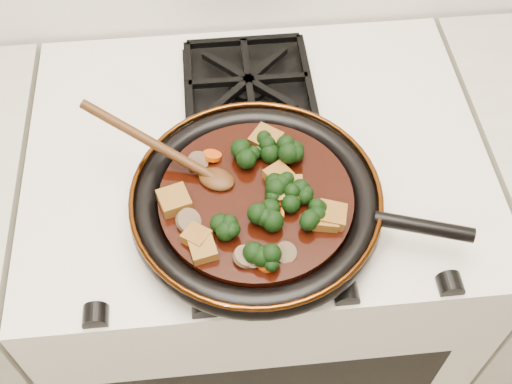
{
  "coord_description": "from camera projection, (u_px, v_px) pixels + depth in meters",
  "views": [
    {
      "loc": [
        -0.07,
        1.01,
        1.72
      ],
      "look_at": [
        -0.01,
        1.55,
        0.97
      ],
      "focal_mm": 45.0,
      "sensor_mm": 36.0,
      "label": 1
    }
  ],
  "objects": [
    {
      "name": "carrot_coin_3",
      "position": [
        286.0,
        200.0,
        0.93
      ],
      "size": [
        0.03,
        0.03,
        0.02
      ],
      "primitive_type": "cylinder",
      "rotation": [
        -0.17,
        -0.21,
        0.0
      ],
      "color": "#BE3B05",
      "rests_on": "braising_sauce"
    },
    {
      "name": "broccoli_floret_3",
      "position": [
        250.0,
        157.0,
        0.96
      ],
      "size": [
        0.09,
        0.09,
        0.07
      ],
      "primitive_type": null,
      "rotation": [
        0.08,
        -0.21,
        2.26
      ],
      "color": "black",
      "rests_on": "braising_sauce"
    },
    {
      "name": "tofu_cube_1",
      "position": [
        326.0,
        220.0,
        0.9
      ],
      "size": [
        0.04,
        0.04,
        0.02
      ],
      "primitive_type": "cube",
      "rotation": [
        0.01,
        -0.05,
        2.96
      ],
      "color": "brown",
      "rests_on": "braising_sauce"
    },
    {
      "name": "broccoli_floret_4",
      "position": [
        280.0,
        186.0,
        0.94
      ],
      "size": [
        0.07,
        0.07,
        0.07
      ],
      "primitive_type": null,
      "rotation": [
        -0.21,
        0.11,
        1.58
      ],
      "color": "black",
      "rests_on": "braising_sauce"
    },
    {
      "name": "tofu_cube_0",
      "position": [
        332.0,
        216.0,
        0.91
      ],
      "size": [
        0.05,
        0.05,
        0.03
      ],
      "primitive_type": "cube",
      "rotation": [
        0.1,
        0.06,
        1.3
      ],
      "color": "brown",
      "rests_on": "braising_sauce"
    },
    {
      "name": "burner_grate_front",
      "position": [
        265.0,
        214.0,
        0.97
      ],
      "size": [
        0.23,
        0.23,
        0.03
      ],
      "primitive_type": null,
      "color": "black",
      "rests_on": "stove"
    },
    {
      "name": "skillet",
      "position": [
        257.0,
        203.0,
        0.95
      ],
      "size": [
        0.49,
        0.37,
        0.05
      ],
      "rotation": [
        0.0,
        0.0,
        -0.31
      ],
      "color": "black",
      "rests_on": "burner_grate_front"
    },
    {
      "name": "tofu_cube_4",
      "position": [
        174.0,
        201.0,
        0.92
      ],
      "size": [
        0.05,
        0.05,
        0.02
      ],
      "primitive_type": "cube",
      "rotation": [
        0.02,
        0.01,
        1.87
      ],
      "color": "brown",
      "rests_on": "braising_sauce"
    },
    {
      "name": "braising_sauce",
      "position": [
        256.0,
        200.0,
        0.94
      ],
      "size": [
        0.29,
        0.29,
        0.02
      ],
      "primitive_type": "cylinder",
      "color": "black",
      "rests_on": "skillet"
    },
    {
      "name": "tofu_cube_6",
      "position": [
        203.0,
        250.0,
        0.87
      ],
      "size": [
        0.04,
        0.04,
        0.02
      ],
      "primitive_type": "cube",
      "rotation": [
        -0.01,
        -0.04,
        0.21
      ],
      "color": "brown",
      "rests_on": "braising_sauce"
    },
    {
      "name": "burner_grate_back",
      "position": [
        249.0,
        84.0,
        1.14
      ],
      "size": [
        0.23,
        0.23,
        0.03
      ],
      "primitive_type": null,
      "color": "black",
      "rests_on": "stove"
    },
    {
      "name": "tofu_cube_5",
      "position": [
        278.0,
        176.0,
        0.95
      ],
      "size": [
        0.05,
        0.05,
        0.02
      ],
      "primitive_type": "cube",
      "rotation": [
        0.04,
        0.05,
        0.6
      ],
      "color": "brown",
      "rests_on": "braising_sauce"
    },
    {
      "name": "broccoli_floret_0",
      "position": [
        293.0,
        154.0,
        0.97
      ],
      "size": [
        0.09,
        0.09,
        0.07
      ],
      "primitive_type": null,
      "rotation": [
        -0.22,
        0.11,
        2.42
      ],
      "color": "black",
      "rests_on": "braising_sauce"
    },
    {
      "name": "mushroom_slice_2",
      "position": [
        188.0,
        221.0,
        0.9
      ],
      "size": [
        0.05,
        0.05,
        0.03
      ],
      "primitive_type": "cylinder",
      "rotation": [
        0.59,
        0.0,
        1.06
      ],
      "color": "brown",
      "rests_on": "braising_sauce"
    },
    {
      "name": "broccoli_floret_2",
      "position": [
        283.0,
        199.0,
        0.92
      ],
      "size": [
        0.09,
        0.08,
        0.07
      ],
      "primitive_type": null,
      "rotation": [
        -0.16,
        -0.18,
        0.64
      ],
      "color": "black",
      "rests_on": "braising_sauce"
    },
    {
      "name": "mushroom_slice_4",
      "position": [
        252.0,
        257.0,
        0.87
      ],
      "size": [
        0.04,
        0.04,
        0.02
      ],
      "primitive_type": "cylinder",
      "rotation": [
        0.48,
        0.0,
        0.73
      ],
      "color": "brown",
      "rests_on": "braising_sauce"
    },
    {
      "name": "stove",
      "position": [
        256.0,
        278.0,
        1.43
      ],
      "size": [
        0.76,
        0.6,
        0.9
      ],
      "primitive_type": "cube",
      "color": "silver",
      "rests_on": "ground"
    },
    {
      "name": "broccoli_floret_6",
      "position": [
        226.0,
        228.0,
        0.89
      ],
      "size": [
        0.08,
        0.08,
        0.06
      ],
      "primitive_type": null,
      "rotation": [
        -0.03,
        0.15,
        0.34
      ],
      "color": "black",
      "rests_on": "braising_sauce"
    },
    {
      "name": "broccoli_floret_5",
      "position": [
        261.0,
        147.0,
        0.98
      ],
      "size": [
        0.09,
        0.09,
        0.06
      ],
      "primitive_type": null,
      "rotation": [
        -0.16,
        0.03,
        2.47
      ],
      "color": "black",
      "rests_on": "braising_sauce"
    },
    {
      "name": "broccoli_floret_9",
      "position": [
        262.0,
        259.0,
        0.86
      ],
      "size": [
        0.08,
        0.08,
        0.07
      ],
      "primitive_type": null,
      "rotation": [
        -0.13,
        0.23,
        1.93
      ],
      "color": "black",
      "rests_on": "braising_sauce"
    },
    {
      "name": "broccoli_floret_8",
      "position": [
        310.0,
        218.0,
        0.9
      ],
      "size": [
        0.06,
        0.06,
        0.05
      ],
      "primitive_type": null,
      "rotation": [
        0.04,
        -0.03,
        1.6
      ],
      "color": "black",
      "rests_on": "braising_sauce"
    },
    {
      "name": "carrot_coin_0",
      "position": [
        267.0,
        262.0,
        0.87
      ],
      "size": [
        0.03,
        0.03,
        0.01
      ],
      "primitive_type": "cylinder",
      "rotation": [
        -0.01,
        -0.11,
        0.0
      ],
      "color": "#BE3B05",
      "rests_on": "braising_sauce"
    },
    {
      "name": "carrot_coin_4",
      "position": [
        275.0,
        215.0,
        0.91
      ],
      "size": [
        0.03,
        0.03,
        0.02
      ],
      "primitive_type": "cylinder",
      "rotation": [
        0.14,
        -0.18,
        0.0
      ],
      "color": "#BE3B05",
      "rests_on": "braising_sauce"
    },
    {
      "name": "carrot_coin_2",
      "position": [
        212.0,
        156.0,
        0.97
      ],
      "size": [
        0.03,
        0.03,
        0.02
      ],
      "primitive_type": "cylinder",
      "rotation": [
        -0.35,
        0.21,
        0.0
      ],
      "color": "#BE3B05",
      "rests_on": "braising_sauce"
    },
    {
      "name": "tofu_cube_2",
      "position": [
        266.0,
        140.0,
        0.99
      ],
      "size": [
        0.06,
        0.06,
        0.03
      ],
      "primitive_type": "cube",
      "rotation": [
        -0.07,
        0.01,
        2.47
      ],
      "color": "brown",
      "rests_on": "braising_sauce"
    },
    {
      "name": "wooden_spoon",
      "position": [
        179.0,
        158.0,
        0.95
      ],
      "size": [
        0.14,
        0.09,
        0.23
      ],
      "rotation": [
        0.0,
        0.0,
        2.63
      ],
      "color": "#40230D",
      "rests_on": "braising_sauce"
    },
    {
      "name": "carrot_coin_1",
      "position": [
        278.0,
        153.0,
        0.98
      ],
      "size": [
        0.03,
        0.03,
        0.02
      ],
      "primitive_type": "cylinder",
      "rotation": [
        -0.09,
        0.34,
        0.0
      ],
      "color": "#BE3B05",
      "rests_on": "braising_sauce"
    },
    {
      "name": "tofu_cube_7",
      "position": [
        197.0,
        237.0,
        0.89
      ],
      "size": [
        0.05,
        0.05,
        0.02
      ],
      "primitive_type": "cube",
      "rotation": [
        0.06,
        0.09,
        2.48
      ],
      "color": "brown",
      "rests_on": "braising_sauce"
    },
    {
      "name": "broccoli_floret_1",
      "position": [
        266.0,
        219.0,
        0.9
      ],
      "size": [
        0.08,
        0.08,
        0.08
      ],
      "primitive_type": null,
      "rotation": [
        -0.22,
        -0.24,
        0.24
      ],
      "color": "black",
      "rests_on": "braising_sauce"
    },
    {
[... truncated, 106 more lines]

